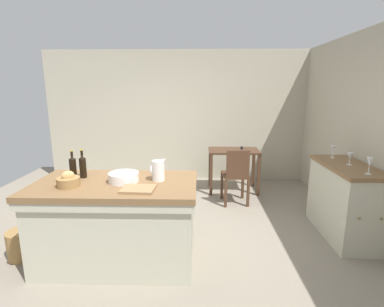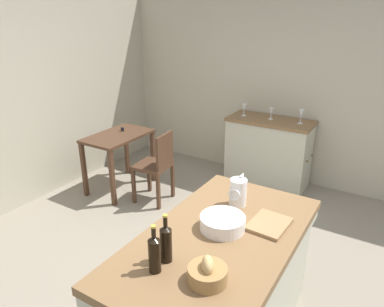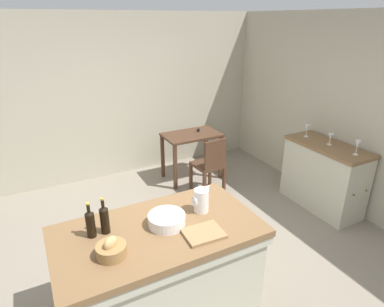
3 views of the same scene
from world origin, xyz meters
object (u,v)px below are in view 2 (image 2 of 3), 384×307
object	(u,v)px
writing_desk	(119,144)
wine_glass_middle	(244,108)
wash_bowl	(223,223)
pitcher	(238,192)
wooden_chair	(157,164)
cutting_board	(269,224)
bread_basket	(207,273)
island_table	(218,285)
wine_bottle_amber	(155,253)
side_cabinet	(268,152)
wine_glass_left	(271,112)
wine_bottle_dark	(166,242)
wine_glass_far_left	(301,114)

from	to	relation	value
writing_desk	wine_glass_middle	bearing A→B (deg)	-46.92
writing_desk	wash_bowl	xyz separation A→B (m)	(-1.41, -2.26, 0.30)
pitcher	wine_glass_middle	distance (m)	2.42
wooden_chair	cutting_board	world-z (taller)	same
wooden_chair	wine_glass_middle	size ratio (longest dim) A/B	5.52
cutting_board	bread_basket	bearing A→B (deg)	172.54
island_table	bread_basket	distance (m)	0.65
wine_bottle_amber	pitcher	bearing A→B (deg)	-4.96
pitcher	cutting_board	bearing A→B (deg)	-116.40
side_cabinet	pitcher	size ratio (longest dim) A/B	4.49
wash_bowl	wine_glass_left	distance (m)	2.70
bread_basket	wine_bottle_dark	world-z (taller)	wine_bottle_dark
bread_basket	cutting_board	world-z (taller)	bread_basket
side_cabinet	pitcher	distance (m)	2.39
wooden_chair	wash_bowl	size ratio (longest dim) A/B	2.96
wash_bowl	wine_bottle_dark	xyz separation A→B (m)	(-0.48, 0.13, 0.08)
wine_glass_far_left	wine_glass_left	distance (m)	0.40
island_table	writing_desk	world-z (taller)	island_table
wash_bowl	wine_bottle_dark	world-z (taller)	wine_bottle_dark
cutting_board	wine_glass_far_left	world-z (taller)	wine_glass_far_left
wash_bowl	writing_desk	bearing A→B (deg)	57.99
pitcher	wash_bowl	world-z (taller)	pitcher
island_table	side_cabinet	size ratio (longest dim) A/B	1.47
wine_bottle_amber	side_cabinet	bearing A→B (deg)	8.51
pitcher	wine_glass_left	world-z (taller)	pitcher
wash_bowl	cutting_board	world-z (taller)	wash_bowl
side_cabinet	cutting_board	bearing A→B (deg)	-160.13
side_cabinet	wine_bottle_amber	xyz separation A→B (m)	(-3.20, -0.48, 0.55)
island_table	side_cabinet	xyz separation A→B (m)	(2.70, 0.63, -0.01)
side_cabinet	wash_bowl	distance (m)	2.73
island_table	wine_glass_left	bearing A→B (deg)	13.26
wooden_chair	writing_desk	bearing A→B (deg)	86.94
pitcher	bread_basket	world-z (taller)	pitcher
pitcher	wine_bottle_dark	bearing A→B (deg)	174.45
writing_desk	wine_glass_far_left	distance (m)	2.41
wooden_chair	pitcher	xyz separation A→B (m)	(-1.02, -1.56, 0.50)
island_table	wine_bottle_amber	size ratio (longest dim) A/B	5.56
island_table	wine_glass_middle	world-z (taller)	wine_glass_middle
wine_bottle_dark	wooden_chair	bearing A→B (deg)	38.54
cutting_board	wine_bottle_dark	xyz separation A→B (m)	(-0.68, 0.39, 0.12)
island_table	wine_glass_left	size ratio (longest dim) A/B	11.13
pitcher	wine_glass_far_left	distance (m)	2.28
wooden_chair	wash_bowl	world-z (taller)	wash_bowl
side_cabinet	pitcher	xyz separation A→B (m)	(-2.26, -0.56, 0.54)
island_table	wine_glass_far_left	size ratio (longest dim) A/B	9.07
wine_glass_far_left	wine_glass_left	xyz separation A→B (m)	(-0.01, 0.40, -0.02)
writing_desk	wooden_chair	bearing A→B (deg)	-93.06
writing_desk	bread_basket	bearing A→B (deg)	-128.35
wine_glass_left	wine_glass_middle	size ratio (longest dim) A/B	0.91
side_cabinet	bread_basket	size ratio (longest dim) A/B	5.20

